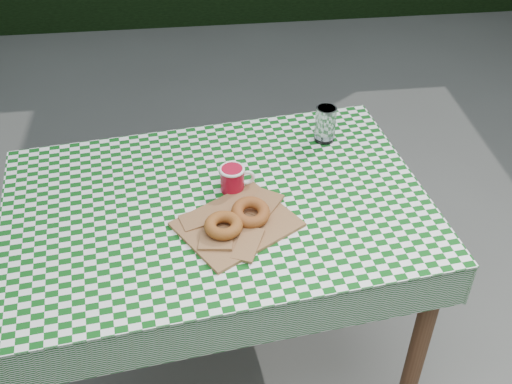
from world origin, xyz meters
TOP-DOWN VIEW (x-y plane):
  - ground at (0.00, 0.00)m, footprint 60.00×60.00m
  - table at (-0.16, -0.12)m, footprint 1.36×1.00m
  - tablecloth at (-0.16, -0.12)m, footprint 1.39×1.02m
  - paper_bag at (-0.11, -0.23)m, footprint 0.40×0.38m
  - bagel_front at (-0.15, -0.26)m, footprint 0.15×0.15m
  - bagel_back at (-0.07, -0.22)m, footprint 0.14×0.14m
  - coffee_mug at (-0.11, -0.06)m, footprint 0.16×0.16m
  - drinking_glass at (0.24, 0.18)m, footprint 0.09×0.09m

SIDE VIEW (x-z plane):
  - ground at x=0.00m, z-range 0.00..0.00m
  - table at x=-0.16m, z-range 0.00..0.75m
  - tablecloth at x=-0.16m, z-range 0.75..0.76m
  - paper_bag at x=-0.11m, z-range 0.76..0.77m
  - bagel_front at x=-0.15m, z-range 0.77..0.81m
  - bagel_back at x=-0.07m, z-range 0.77..0.81m
  - coffee_mug at x=-0.11m, z-range 0.76..0.84m
  - drinking_glass at x=0.24m, z-range 0.76..0.88m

